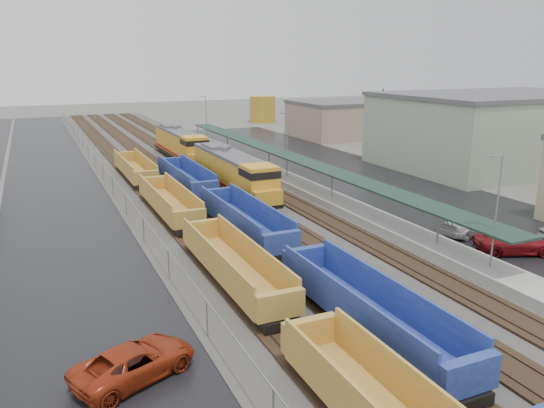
{
  "coord_description": "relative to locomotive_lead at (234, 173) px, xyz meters",
  "views": [
    {
      "loc": [
        -16.45,
        -3.24,
        13.48
      ],
      "look_at": [
        1.03,
        35.4,
        2.0
      ],
      "focal_mm": 35.0,
      "sensor_mm": 36.0,
      "label": 1
    }
  ],
  "objects": [
    {
      "name": "well_string_blue",
      "position": [
        -4.0,
        -30.16,
        -1.12
      ],
      "size": [
        2.85,
        82.95,
        2.52
      ],
      "color": "navy",
      "rests_on": "ground"
    },
    {
      "name": "well_string_yellow",
      "position": [
        -8.0,
        -21.53,
        -1.17
      ],
      "size": [
        2.69,
        80.66,
        2.38
      ],
      "color": "#B28431",
      "rests_on": "ground"
    },
    {
      "name": "west_parking_lot",
      "position": [
        -17.0,
        12.85,
        -2.34
      ],
      "size": [
        10.0,
        160.0,
        0.02
      ],
      "primitive_type": "cube",
      "color": "black",
      "rests_on": "ground"
    },
    {
      "name": "storage_tank",
      "position": [
        29.68,
        61.09,
        0.54
      ],
      "size": [
        5.78,
        5.78,
        5.78
      ],
      "primitive_type": "cylinder",
      "color": "#AC8122",
      "rests_on": "ground"
    },
    {
      "name": "tree_east",
      "position": [
        26.0,
        10.85,
        4.12
      ],
      "size": [
        4.4,
        4.4,
        10.0
      ],
      "color": "#332316",
      "rests_on": "ground"
    },
    {
      "name": "trackbed",
      "position": [
        -2.0,
        12.85,
        -2.19
      ],
      "size": [
        14.6,
        160.0,
        0.22
      ],
      "color": "black",
      "rests_on": "ground"
    },
    {
      "name": "chainlink_fence",
      "position": [
        -11.5,
        11.29,
        -0.74
      ],
      "size": [
        0.08,
        160.04,
        2.02
      ],
      "color": "gray",
      "rests_on": "ground"
    },
    {
      "name": "parked_car_west_c",
      "position": [
        -15.47,
        -29.24,
        -1.58
      ],
      "size": [
        4.55,
        6.12,
        1.54
      ],
      "primitive_type": "imported",
      "rotation": [
        0.0,
        0.0,
        1.98
      ],
      "color": "#9B2E13",
      "rests_on": "ground"
    },
    {
      "name": "locomotive_lead",
      "position": [
        0.0,
        0.0,
        0.0
      ],
      "size": [
        2.94,
        19.41,
        4.39
      ],
      "color": "black",
      "rests_on": "ground"
    },
    {
      "name": "station_platform",
      "position": [
        7.5,
        2.85,
        -1.62
      ],
      "size": [
        3.0,
        80.0,
        8.0
      ],
      "color": "#9E9B93",
      "rests_on": "ground"
    },
    {
      "name": "locomotive_trail",
      "position": [
        0.0,
        21.0,
        0.0
      ],
      "size": [
        2.94,
        19.41,
        4.39
      ],
      "color": "black",
      "rests_on": "ground"
    },
    {
      "name": "east_commuter_lot",
      "position": [
        17.0,
        2.85,
        -2.34
      ],
      "size": [
        16.0,
        100.0,
        0.02
      ],
      "primitive_type": "cube",
      "color": "black",
      "rests_on": "ground"
    },
    {
      "name": "ballast_strip",
      "position": [
        -2.0,
        12.85,
        -2.31
      ],
      "size": [
        20.0,
        160.0,
        0.08
      ],
      "primitive_type": "cube",
      "color": "#302D2B",
      "rests_on": "ground"
    },
    {
      "name": "industrial_buildings",
      "position": [
        35.76,
        -1.31,
        1.9
      ],
      "size": [
        32.52,
        75.3,
        9.5
      ],
      "color": "tan",
      "rests_on": "ground"
    },
    {
      "name": "parked_car_east_c",
      "position": [
        12.72,
        -20.22,
        -1.56
      ],
      "size": [
        2.6,
        5.61,
        1.59
      ],
      "primitive_type": "imported",
      "rotation": [
        0.0,
        0.0,
        1.64
      ],
      "color": "silver",
      "rests_on": "ground"
    },
    {
      "name": "distant_hills",
      "position": [
        42.79,
        163.53,
        -2.35
      ],
      "size": [
        301.0,
        140.0,
        25.2
      ],
      "color": "#485341",
      "rests_on": "ground"
    },
    {
      "name": "parked_car_east_b",
      "position": [
        12.54,
        -24.63,
        -1.56
      ],
      "size": [
        4.66,
        6.24,
        1.58
      ],
      "primitive_type": "imported",
      "rotation": [
        0.0,
        0.0,
        1.16
      ],
      "color": "maroon",
      "rests_on": "ground"
    }
  ]
}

